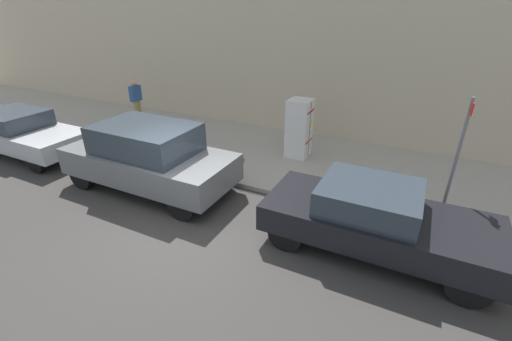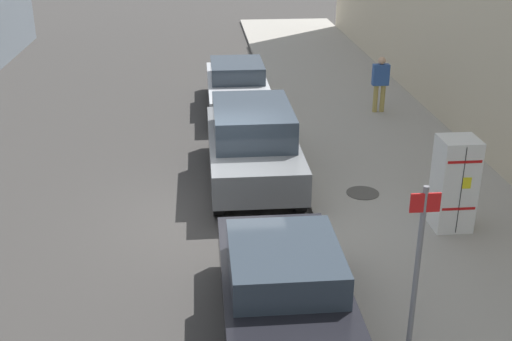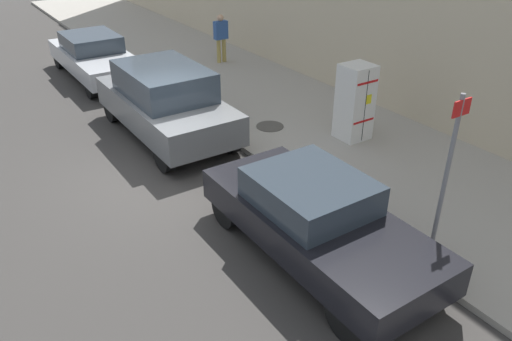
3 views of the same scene
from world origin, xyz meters
The scene contains 9 objects.
ground_plane centered at (0.00, 0.00, 0.00)m, with size 80.00×80.00×0.00m, color #383533.
sidewalk_slab centered at (-4.21, 0.00, 0.06)m, with size 4.58×44.00×0.12m, color #9E998E.
discarded_refrigerator centered at (-4.42, 1.13, 1.02)m, with size 0.71×0.69×1.80m.
manhole_cover centered at (-3.13, -0.49, 0.13)m, with size 0.70×0.70×0.02m, color #47443F.
street_sign_post centered at (-2.29, 5.24, 1.67)m, with size 0.36×0.07×2.79m.
pedestrian_walking_far centered at (-4.96, -6.07, 1.07)m, with size 0.47×0.22×1.64m.
parked_sedan_silver centered at (-0.86, -7.18, 0.72)m, with size 1.78×4.72×1.39m.
parked_suv_gray centered at (-0.86, -1.68, 0.91)m, with size 1.93×4.53×1.77m.
parked_sedan_dark centered at (-0.86, 4.03, 0.73)m, with size 1.80×4.38×1.40m.
Camera 2 is at (0.25, 11.72, 5.96)m, focal length 45.00 mm.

